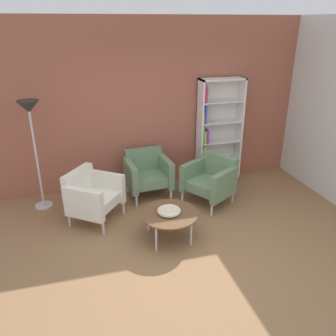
{
  "coord_description": "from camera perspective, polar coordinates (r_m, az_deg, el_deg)",
  "views": [
    {
      "loc": [
        -1.19,
        -3.34,
        2.8
      ],
      "look_at": [
        -0.04,
        0.84,
        0.95
      ],
      "focal_mm": 36.91,
      "sensor_mm": 36.0,
      "label": 1
    }
  ],
  "objects": [
    {
      "name": "ground_plane",
      "position": [
        4.52,
        3.41,
        -15.24
      ],
      "size": [
        8.32,
        8.32,
        0.0
      ],
      "primitive_type": "plane",
      "color": "olive"
    },
    {
      "name": "brick_back_panel",
      "position": [
        6.07,
        -3.77,
        10.21
      ],
      "size": [
        6.4,
        0.12,
        2.9
      ],
      "primitive_type": "cube",
      "color": "#9E5642",
      "rests_on": "ground_plane"
    },
    {
      "name": "bookshelf_tall",
      "position": [
        6.38,
        7.85,
        5.82
      ],
      "size": [
        0.8,
        0.3,
        1.9
      ],
      "color": "silver",
      "rests_on": "ground_plane"
    },
    {
      "name": "coffee_table_low",
      "position": [
        4.74,
        0.17,
        -7.73
      ],
      "size": [
        0.8,
        0.8,
        0.4
      ],
      "color": "brown",
      "rests_on": "ground_plane"
    },
    {
      "name": "decorative_bowl",
      "position": [
        4.71,
        0.17,
        -7.06
      ],
      "size": [
        0.32,
        0.32,
        0.05
      ],
      "color": "beige",
      "rests_on": "coffee_table_low"
    },
    {
      "name": "armchair_spare_guest",
      "position": [
        5.9,
        -3.43,
        -0.79
      ],
      "size": [
        0.77,
        0.71,
        0.78
      ],
      "rotation": [
        0.0,
        0.0,
        0.08
      ],
      "color": "slate",
      "rests_on": "ground_plane"
    },
    {
      "name": "armchair_near_window",
      "position": [
        5.28,
        -12.46,
        -4.34
      ],
      "size": [
        0.94,
        0.95,
        0.78
      ],
      "rotation": [
        0.0,
        0.0,
        0.92
      ],
      "color": "white",
      "rests_on": "ground_plane"
    },
    {
      "name": "armchair_by_bookshelf",
      "position": [
        5.7,
        7.06,
        -1.81
      ],
      "size": [
        0.92,
        0.94,
        0.78
      ],
      "rotation": [
        0.0,
        0.0,
        -1.02
      ],
      "color": "slate",
      "rests_on": "ground_plane"
    },
    {
      "name": "floor_lamp_torchiere",
      "position": [
        5.54,
        -21.75,
        7.35
      ],
      "size": [
        0.32,
        0.32,
        1.74
      ],
      "color": "silver",
      "rests_on": "ground_plane"
    }
  ]
}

